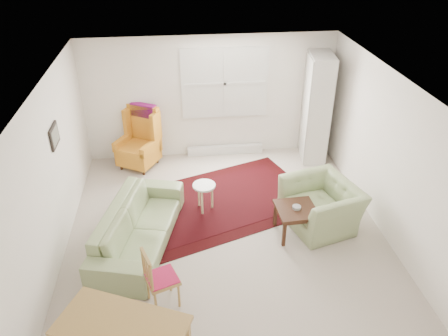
{
  "coord_description": "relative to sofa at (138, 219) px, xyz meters",
  "views": [
    {
      "loc": [
        -0.68,
        -5.48,
        4.5
      ],
      "look_at": [
        0.0,
        0.3,
        1.05
      ],
      "focal_mm": 35.0,
      "sensor_mm": 36.0,
      "label": 1
    }
  ],
  "objects": [
    {
      "name": "room",
      "position": [
        1.38,
        0.29,
        0.8
      ],
      "size": [
        5.04,
        5.54,
        2.51
      ],
      "color": "#BCAEA0",
      "rests_on": "ground"
    },
    {
      "name": "rug",
      "position": [
        1.37,
        0.95,
        -0.44
      ],
      "size": [
        3.71,
        3.02,
        0.03
      ],
      "primitive_type": null,
      "rotation": [
        0.0,
        0.0,
        0.34
      ],
      "color": "black",
      "rests_on": "ground"
    },
    {
      "name": "sofa",
      "position": [
        0.0,
        0.0,
        0.0
      ],
      "size": [
        1.44,
        2.43,
        0.92
      ],
      "primitive_type": "imported",
      "rotation": [
        0.0,
        0.0,
        1.31
      ],
      "color": "#8C9F6A",
      "rests_on": "ground"
    },
    {
      "name": "armchair",
      "position": [
        2.92,
        0.16,
        -0.01
      ],
      "size": [
        1.29,
        1.38,
        0.9
      ],
      "primitive_type": "imported",
      "rotation": [
        0.0,
        0.0,
        -1.29
      ],
      "color": "#8C9F6A",
      "rests_on": "ground"
    },
    {
      "name": "wingback_chair",
      "position": [
        -0.13,
        2.43,
        0.16
      ],
      "size": [
        0.99,
        1.0,
        1.23
      ],
      "primitive_type": null,
      "rotation": [
        0.0,
        0.0,
        -0.52
      ],
      "color": "orange",
      "rests_on": "ground"
    },
    {
      "name": "coffee_table",
      "position": [
        2.45,
        -0.05,
        -0.21
      ],
      "size": [
        0.64,
        0.64,
        0.5
      ],
      "primitive_type": null,
      "rotation": [
        0.0,
        0.0,
        0.05
      ],
      "color": "#3A1F12",
      "rests_on": "ground"
    },
    {
      "name": "stool",
      "position": [
        1.06,
        0.77,
        -0.2
      ],
      "size": [
        0.45,
        0.45,
        0.52
      ],
      "primitive_type": null,
      "rotation": [
        0.0,
        0.0,
        0.16
      ],
      "color": "white",
      "rests_on": "ground"
    },
    {
      "name": "cabinet",
      "position": [
        3.46,
        2.43,
        0.63
      ],
      "size": [
        0.57,
        0.92,
        2.18
      ],
      "primitive_type": null,
      "rotation": [
        0.0,
        0.0,
        -0.13
      ],
      "color": "silver",
      "rests_on": "ground"
    },
    {
      "name": "desk_chair",
      "position": [
        0.36,
        -1.25,
        -0.02
      ],
      "size": [
        0.5,
        0.5,
        0.89
      ],
      "primitive_type": null,
      "rotation": [
        0.0,
        0.0,
        1.92
      ],
      "color": "#AF8646",
      "rests_on": "ground"
    }
  ]
}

